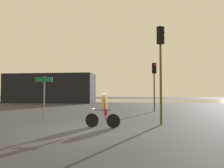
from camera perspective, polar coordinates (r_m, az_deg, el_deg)
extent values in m
plane|color=#333338|center=(9.84, -7.00, -11.91)|extent=(120.00, 120.00, 0.00)
cube|color=slate|center=(41.85, 4.41, -4.29)|extent=(80.00, 16.00, 0.01)
cube|color=black|center=(34.68, -15.94, -1.08)|extent=(13.55, 4.00, 4.38)
cylinder|color=#4C4719|center=(19.07, 10.99, -2.15)|extent=(0.12, 0.12, 3.26)
cube|color=black|center=(19.17, 10.94, 4.07)|extent=(0.39, 0.35, 0.90)
cylinder|color=red|center=(19.09, 11.12, 4.98)|extent=(0.19, 0.10, 0.19)
cube|color=black|center=(19.08, 11.15, 5.31)|extent=(0.22, 0.19, 0.02)
cylinder|color=black|center=(19.05, 11.13, 4.11)|extent=(0.19, 0.10, 0.19)
cube|color=black|center=(19.05, 11.15, 4.45)|extent=(0.22, 0.19, 0.02)
cylinder|color=black|center=(19.03, 11.13, 3.24)|extent=(0.19, 0.10, 0.19)
cube|color=black|center=(19.02, 11.16, 3.58)|extent=(0.22, 0.19, 0.02)
cylinder|color=#4C4719|center=(11.49, 12.63, -0.04)|extent=(0.12, 0.12, 4.16)
cube|color=black|center=(11.85, 12.54, 12.29)|extent=(0.40, 0.39, 0.90)
cylinder|color=black|center=(11.83, 13.00, 13.76)|extent=(0.16, 0.14, 0.19)
cube|color=black|center=(11.85, 13.07, 14.30)|extent=(0.22, 0.21, 0.02)
cylinder|color=black|center=(11.76, 13.01, 12.40)|extent=(0.16, 0.14, 0.19)
cube|color=black|center=(11.77, 13.08, 12.94)|extent=(0.22, 0.21, 0.02)
cylinder|color=black|center=(11.69, 13.03, 11.03)|extent=(0.16, 0.14, 0.19)
cube|color=black|center=(11.70, 13.09, 11.57)|extent=(0.22, 0.21, 0.02)
cylinder|color=slate|center=(13.52, -17.31, -3.58)|extent=(0.08, 0.08, 2.60)
cube|color=#116038|center=(13.49, -17.38, 1.13)|extent=(1.10, 0.13, 0.28)
cylinder|color=black|center=(10.58, -5.25, -9.41)|extent=(0.66, 0.11, 0.66)
cylinder|color=black|center=(10.29, 0.36, -9.63)|extent=(0.66, 0.11, 0.66)
cylinder|color=navy|center=(10.37, -2.48, -6.79)|extent=(0.84, 0.13, 0.04)
cylinder|color=navy|center=(10.35, -1.67, -8.05)|extent=(0.04, 0.04, 0.55)
cylinder|color=navy|center=(10.51, -4.98, -6.44)|extent=(0.08, 0.46, 0.03)
cylinder|color=maroon|center=(10.42, -1.53, -6.49)|extent=(0.11, 0.11, 0.60)
cylinder|color=maroon|center=(10.23, -1.82, -6.57)|extent=(0.11, 0.11, 0.60)
cube|color=olive|center=(10.32, -1.94, -5.03)|extent=(0.23, 0.32, 0.54)
sphere|color=beige|center=(10.32, -2.10, -2.98)|extent=(0.20, 0.20, 0.20)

